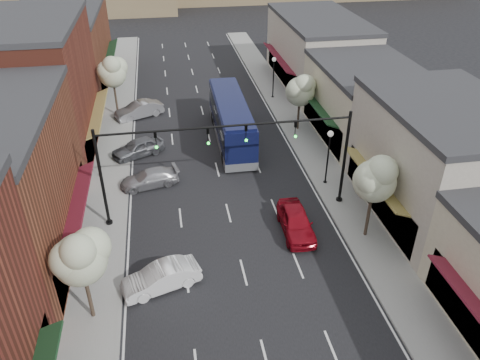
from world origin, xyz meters
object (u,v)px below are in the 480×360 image
tree_right_near (376,178)px  parked_car_d (138,148)px  signal_mast_right (312,147)px  tree_right_far (301,89)px  parked_car_e (139,110)px  signal_mast_left (138,162)px  parked_car_b (161,278)px  tree_left_near (80,256)px  parked_car_c (149,178)px  lamp_post_near (329,149)px  lamp_post_far (274,71)px  red_hatchback (296,222)px  tree_left_far (112,71)px  coach_bus (231,120)px

tree_right_near → parked_car_d: bearing=137.1°
signal_mast_right → tree_right_far: bearing=77.1°
parked_car_d → parked_car_e: (0.00, 7.91, 0.03)m
signal_mast_left → parked_car_b: 7.55m
signal_mast_right → tree_left_near: 16.05m
parked_car_c → lamp_post_near: bearing=69.4°
lamp_post_far → parked_car_e: lamp_post_far is taller
signal_mast_left → parked_car_e: 17.79m
tree_right_far → parked_car_e: (-14.55, 5.41, -3.22)m
signal_mast_right → red_hatchback: bearing=-120.0°
tree_left_far → lamp_post_near: 22.33m
red_hatchback → parked_car_b: red_hatchback is taller
tree_right_near → lamp_post_near: tree_right_near is taller
parked_car_b → parked_car_e: parked_car_e is taller
tree_left_far → parked_car_e: bearing=-16.1°
signal_mast_left → tree_right_near: bearing=-16.2°
tree_right_far → tree_left_far: bearing=160.1°
signal_mast_left → lamp_post_near: bearing=10.6°
lamp_post_near → parked_car_e: (-14.00, 14.85, -2.23)m
tree_left_near → red_hatchback: (12.26, 5.26, -3.42)m
parked_car_d → parked_car_c: bearing=-15.9°
lamp_post_far → coach_bus: bearing=-123.3°
signal_mast_right → lamp_post_near: (2.18, 2.50, -1.62)m
coach_bus → tree_right_far: bearing=8.8°
parked_car_e → tree_left_far: bearing=-130.9°
signal_mast_right → tree_left_far: (-13.87, 17.95, -0.02)m
parked_car_c → tree_right_near: bearing=46.0°
tree_left_near → red_hatchback: size_ratio=1.21×
tree_left_far → parked_car_c: size_ratio=1.40×
tree_left_near → lamp_post_far: 32.35m
tree_left_far → red_hatchback: size_ratio=1.31×
coach_bus → parked_car_b: size_ratio=2.78×
tree_left_near → lamp_post_near: 19.25m
signal_mast_right → tree_left_near: signal_mast_right is taller
coach_bus → parked_car_b: (-6.64, -17.46, -1.21)m
tree_right_far → red_hatchback: 15.69m
coach_bus → parked_car_d: bearing=-167.9°
tree_left_near → coach_bus: (10.17, 19.11, -2.30)m
lamp_post_far → red_hatchback: lamp_post_far is taller
tree_right_far → red_hatchback: (-4.34, -14.74, -3.19)m
signal_mast_right → parked_car_d: size_ratio=1.88×
signal_mast_left → tree_right_near: 14.55m
red_hatchback → parked_car_c: bearing=143.7°
parked_car_b → parked_car_e: 23.80m
tree_right_far → parked_car_b: (-13.07, -18.34, -3.27)m
signal_mast_right → tree_left_far: signal_mast_right is taller
tree_right_far → lamp_post_far: 8.13m
tree_left_far → tree_right_near: bearing=-53.0°
tree_left_near → parked_car_d: tree_left_near is taller
signal_mast_left → tree_left_far: (-2.63, 17.95, -0.02)m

